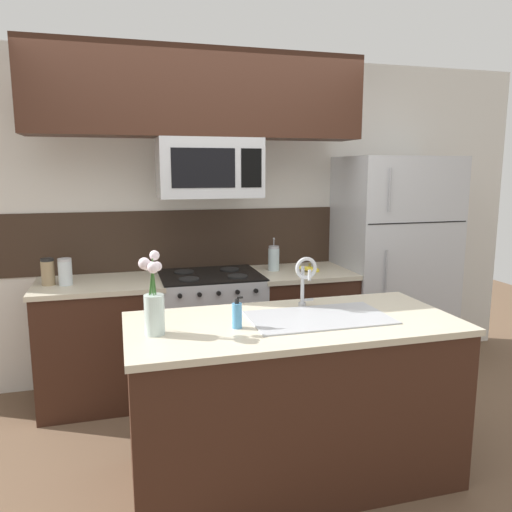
% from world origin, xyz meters
% --- Properties ---
extents(ground_plane, '(10.00, 10.00, 0.00)m').
position_xyz_m(ground_plane, '(0.00, 0.00, 0.00)').
color(ground_plane, brown).
extents(rear_partition, '(5.20, 0.10, 2.60)m').
position_xyz_m(rear_partition, '(0.30, 1.28, 1.30)').
color(rear_partition, silver).
rests_on(rear_partition, ground).
extents(splash_band, '(3.25, 0.01, 0.48)m').
position_xyz_m(splash_band, '(0.00, 1.22, 1.15)').
color(splash_band, '#332319').
rests_on(splash_band, rear_partition).
extents(back_counter_left, '(0.90, 0.65, 0.91)m').
position_xyz_m(back_counter_left, '(-0.82, 0.90, 0.46)').
color(back_counter_left, '#381E14').
rests_on(back_counter_left, ground).
extents(back_counter_right, '(0.77, 0.65, 0.91)m').
position_xyz_m(back_counter_right, '(0.75, 0.90, 0.46)').
color(back_counter_right, '#381E14').
rests_on(back_counter_right, ground).
extents(stove_range, '(0.76, 0.64, 0.93)m').
position_xyz_m(stove_range, '(0.00, 0.90, 0.46)').
color(stove_range, '#B7BABF').
rests_on(stove_range, ground).
extents(microwave, '(0.74, 0.40, 0.43)m').
position_xyz_m(microwave, '(0.00, 0.88, 1.72)').
color(microwave, '#B7BABF').
extents(upper_cabinet_band, '(2.38, 0.34, 0.60)m').
position_xyz_m(upper_cabinet_band, '(-0.07, 0.85, 2.24)').
color(upper_cabinet_band, '#381E14').
extents(refrigerator, '(0.89, 0.74, 1.82)m').
position_xyz_m(refrigerator, '(1.57, 0.92, 0.91)').
color(refrigerator, '#B7BABF').
rests_on(refrigerator, ground).
extents(storage_jar_tall, '(0.09, 0.09, 0.19)m').
position_xyz_m(storage_jar_tall, '(-1.15, 0.90, 1.00)').
color(storage_jar_tall, '#997F5B').
rests_on(storage_jar_tall, back_counter_left).
extents(storage_jar_medium, '(0.09, 0.09, 0.19)m').
position_xyz_m(storage_jar_medium, '(-1.04, 0.87, 1.00)').
color(storage_jar_medium, silver).
rests_on(storage_jar_medium, back_counter_left).
extents(banana_bunch, '(0.19, 0.12, 0.08)m').
position_xyz_m(banana_bunch, '(0.79, 0.84, 0.93)').
color(banana_bunch, yellow).
rests_on(banana_bunch, back_counter_right).
extents(french_press, '(0.09, 0.09, 0.27)m').
position_xyz_m(french_press, '(0.53, 0.96, 1.01)').
color(french_press, silver).
rests_on(french_press, back_counter_right).
extents(island_counter, '(1.78, 0.83, 0.91)m').
position_xyz_m(island_counter, '(0.22, -0.35, 0.46)').
color(island_counter, '#381E14').
rests_on(island_counter, ground).
extents(kitchen_sink, '(0.76, 0.44, 0.16)m').
position_xyz_m(kitchen_sink, '(0.37, -0.35, 0.84)').
color(kitchen_sink, '#ADAFB5').
rests_on(kitchen_sink, island_counter).
extents(sink_faucet, '(0.14, 0.14, 0.31)m').
position_xyz_m(sink_faucet, '(0.37, -0.13, 1.11)').
color(sink_faucet, '#B7BABF').
rests_on(sink_faucet, island_counter).
extents(dish_soap_bottle, '(0.06, 0.05, 0.16)m').
position_xyz_m(dish_soap_bottle, '(-0.10, -0.40, 0.98)').
color(dish_soap_bottle, '#4C93C6').
rests_on(dish_soap_bottle, island_counter).
extents(flower_vase, '(0.12, 0.14, 0.41)m').
position_xyz_m(flower_vase, '(-0.51, -0.38, 1.06)').
color(flower_vase, silver).
rests_on(flower_vase, island_counter).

